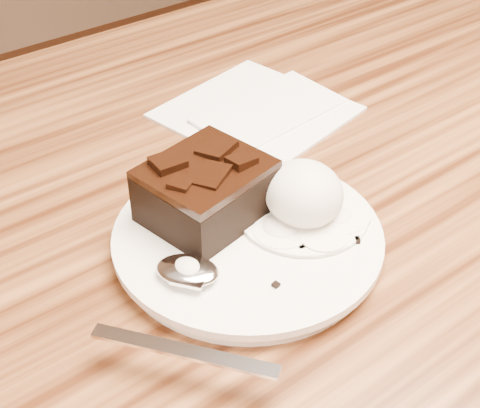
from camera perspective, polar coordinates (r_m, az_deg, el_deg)
plate at (r=0.56m, az=0.63°, el=-3.01°), size 0.22×0.22×0.02m
brownie at (r=0.56m, az=-2.79°, el=0.81°), size 0.11×0.10×0.04m
ice_cream_scoop at (r=0.56m, az=5.25°, el=0.86°), size 0.06×0.07×0.05m
melt_puddle at (r=0.57m, az=5.13°, el=-0.79°), size 0.11×0.11×0.00m
spoon at (r=0.51m, az=-4.31°, el=-5.59°), size 0.14×0.17×0.01m
napkin at (r=0.74m, az=1.34°, el=7.66°), size 0.20×0.20×0.01m
crumb_a at (r=0.54m, az=5.04°, el=-3.61°), size 0.01×0.01×0.00m
crumb_b at (r=0.51m, az=2.96°, el=-6.64°), size 0.01×0.01×0.00m
crumb_c at (r=0.55m, az=9.59°, el=-2.95°), size 0.01×0.01×0.00m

